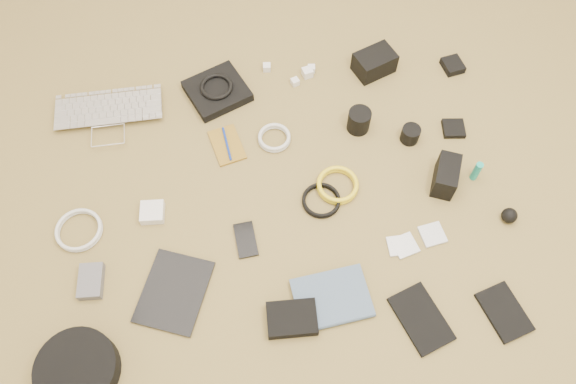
{
  "coord_description": "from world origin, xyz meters",
  "views": [
    {
      "loc": [
        -0.11,
        -0.83,
        1.59
      ],
      "look_at": [
        0.01,
        0.01,
        0.02
      ],
      "focal_mm": 35.0,
      "sensor_mm": 36.0,
      "label": 1
    }
  ],
  "objects": [
    {
      "name": "notebook_black_b",
      "position": [
        0.57,
        -0.46,
        0.01
      ],
      "size": [
        0.14,
        0.18,
        0.01
      ],
      "primitive_type": "cube",
      "rotation": [
        0.0,
        0.0,
        0.27
      ],
      "color": "black",
      "rests_on": "ground"
    },
    {
      "name": "charger_a",
      "position": [
        0.01,
        0.53,
        0.01
      ],
      "size": [
        0.03,
        0.03,
        0.03
      ],
      "primitive_type": "cube",
      "rotation": [
        0.0,
        0.0,
        -0.12
      ],
      "color": "silver",
      "rests_on": "ground"
    },
    {
      "name": "card_reader",
      "position": [
        0.61,
        0.18,
        0.01
      ],
      "size": [
        0.08,
        0.08,
        0.02
      ],
      "primitive_type": "cube",
      "rotation": [
        0.0,
        0.0,
        -0.13
      ],
      "color": "black",
      "rests_on": "ground"
    },
    {
      "name": "tablet",
      "position": [
        -0.36,
        -0.27,
        0.01
      ],
      "size": [
        0.25,
        0.28,
        0.01
      ],
      "primitive_type": "cube",
      "rotation": [
        0.0,
        0.0,
        -0.39
      ],
      "color": "black",
      "rests_on": "ground"
    },
    {
      "name": "battery_charger",
      "position": [
        -0.6,
        -0.2,
        0.01
      ],
      "size": [
        0.08,
        0.11,
        0.03
      ],
      "primitive_type": "cube",
      "rotation": [
        0.0,
        0.0,
        -0.07
      ],
      "color": "#545358",
      "rests_on": "ground"
    },
    {
      "name": "lens_pouch",
      "position": [
        0.68,
        0.45,
        0.01
      ],
      "size": [
        0.08,
        0.09,
        0.03
      ],
      "primitive_type": "cube",
      "rotation": [
        0.0,
        0.0,
        0.18
      ],
      "color": "black",
      "rests_on": "ground"
    },
    {
      "name": "air_blower",
      "position": [
        0.68,
        -0.17,
        0.02
      ],
      "size": [
        0.06,
        0.06,
        0.05
      ],
      "primitive_type": "sphere",
      "rotation": [
        0.0,
        0.0,
        0.28
      ],
      "color": "black",
      "rests_on": "ground"
    },
    {
      "name": "lens_a",
      "position": [
        0.29,
        0.23,
        0.04
      ],
      "size": [
        0.09,
        0.09,
        0.08
      ],
      "primitive_type": "cylinder",
      "rotation": [
        0.0,
        0.0,
        -0.22
      ],
      "color": "black",
      "rests_on": "ground"
    },
    {
      "name": "phone",
      "position": [
        -0.14,
        -0.13,
        0.0
      ],
      "size": [
        0.07,
        0.12,
        0.01
      ],
      "primitive_type": "cube",
      "rotation": [
        0.0,
        0.0,
        0.07
      ],
      "color": "black",
      "rests_on": "ground"
    },
    {
      "name": "notebook_olive",
      "position": [
        -0.17,
        0.22,
        0.0
      ],
      "size": [
        0.12,
        0.16,
        0.01
      ],
      "primitive_type": "cube",
      "rotation": [
        0.0,
        0.0,
        0.23
      ],
      "color": "olive",
      "rests_on": "ground"
    },
    {
      "name": "paperback",
      "position": [
        0.1,
        -0.43,
        0.01
      ],
      "size": [
        0.23,
        0.18,
        0.02
      ],
      "primitive_type": "imported",
      "rotation": [
        0.0,
        0.0,
        1.67
      ],
      "color": "#445973",
      "rests_on": "ground"
    },
    {
      "name": "power_brick",
      "position": [
        -0.42,
        -0.0,
        0.02
      ],
      "size": [
        0.08,
        0.08,
        0.03
      ],
      "primitive_type": "cube",
      "rotation": [
        0.0,
        0.0,
        -0.08
      ],
      "color": "silver",
      "rests_on": "ground"
    },
    {
      "name": "dslr_camera",
      "position": [
        0.39,
        0.48,
        0.04
      ],
      "size": [
        0.16,
        0.14,
        0.08
      ],
      "primitive_type": "cube",
      "rotation": [
        0.0,
        0.0,
        0.37
      ],
      "color": "black",
      "rests_on": "ground"
    },
    {
      "name": "laptop",
      "position": [
        -0.56,
        0.37,
        0.01
      ],
      "size": [
        0.37,
        0.26,
        0.03
      ],
      "primitive_type": "imported",
      "rotation": [
        0.0,
        0.0,
        0.0
      ],
      "color": "silver",
      "rests_on": "ground"
    },
    {
      "name": "cable_white_a",
      "position": [
        -0.0,
        0.22,
        0.01
      ],
      "size": [
        0.12,
        0.12,
        0.01
      ],
      "primitive_type": "torus",
      "rotation": [
        0.0,
        0.0,
        -0.09
      ],
      "color": "silver",
      "rests_on": "ground"
    },
    {
      "name": "flash",
      "position": [
        0.51,
        -0.02,
        0.05
      ],
      "size": [
        0.11,
        0.14,
        0.09
      ],
      "primitive_type": "cube",
      "rotation": [
        0.0,
        0.0,
        -0.42
      ],
      "color": "black",
      "rests_on": "ground"
    },
    {
      "name": "cable_yellow",
      "position": [
        0.17,
        0.01,
        0.01
      ],
      "size": [
        0.16,
        0.16,
        0.02
      ],
      "primitive_type": "torus",
      "rotation": [
        0.0,
        0.0,
        -0.16
      ],
      "color": "yellow",
      "rests_on": "ground"
    },
    {
      "name": "lens_cleaner",
      "position": [
        0.62,
        -0.01,
        0.04
      ],
      "size": [
        0.03,
        0.03,
        0.08
      ],
      "primitive_type": "cylinder",
      "rotation": [
        0.0,
        0.0,
        -0.35
      ],
      "color": "teal",
      "rests_on": "ground"
    },
    {
      "name": "pen_blue",
      "position": [
        -0.17,
        0.22,
        0.01
      ],
      "size": [
        0.02,
        0.13,
        0.01
      ],
      "primitive_type": "cylinder",
      "rotation": [
        1.57,
        0.0,
        0.11
      ],
      "color": "#122D97",
      "rests_on": "notebook_olive"
    },
    {
      "name": "filter_case_right",
      "position": [
        0.43,
        -0.19,
        0.0
      ],
      "size": [
        0.08,
        0.08,
        0.01
      ],
      "primitive_type": "cube",
      "rotation": [
        0.0,
        0.0,
        0.15
      ],
      "color": "silver",
      "rests_on": "ground"
    },
    {
      "name": "charger_b",
      "position": [
        0.1,
        0.45,
        0.01
      ],
      "size": [
        0.03,
        0.03,
        0.02
      ],
      "primitive_type": "cube",
      "rotation": [
        0.0,
        0.0,
        0.36
      ],
      "color": "silver",
      "rests_on": "ground"
    },
    {
      "name": "notebook_black_a",
      "position": [
        0.33,
        -0.45,
        0.01
      ],
      "size": [
        0.17,
        0.21,
        0.01
      ],
      "primitive_type": "cube",
      "rotation": [
        0.0,
        0.0,
        0.32
      ],
      "color": "black",
      "rests_on": "ground"
    },
    {
      "name": "charger_c",
      "position": [
        0.17,
        0.51,
        0.01
      ],
      "size": [
        0.03,
        0.03,
        0.02
      ],
      "primitive_type": "cube",
      "rotation": [
        0.0,
        0.0,
        -0.12
      ],
      "color": "silver",
      "rests_on": "ground"
    },
    {
      "name": "drive_case",
      "position": [
        -0.03,
        -0.4,
        0.02
      ],
      "size": [
        0.15,
        0.11,
        0.04
      ],
      "primitive_type": "cube",
      "rotation": [
        0.0,
        0.0,
        -0.05
      ],
      "color": "black",
      "rests_on": "ground"
    },
    {
      "name": "headphone_pouch",
      "position": [
        -0.18,
        0.45,
        0.02
      ],
      "size": [
        0.25,
        0.24,
        0.03
      ],
      "primitive_type": "cube",
      "rotation": [
        0.0,
        0.0,
        0.4
      ],
      "color": "black",
      "rests_on": "ground"
    },
    {
      "name": "lens_b",
      "position": [
        0.45,
        0.16,
        0.03
      ],
      "size": [
        0.08,
        0.08,
        0.06
      ],
      "primitive_type": "cylinder",
      "rotation": [
        0.0,
        0.0,
        0.24
      ],
      "color": "black",
      "rests_on": "ground"
    },
    {
      "name": "headphones",
      "position": [
        -0.18,
        0.45,
        0.04
      ],
      "size": [
        0.14,
        0.14,
        0.01
      ],
      "primitive_type": "torus",
      "rotation": [
        0.0,
        0.0,
        0.29
      ],
      "color": "black",
      "rests_on": "headphone_pouch"
    },
    {
      "name": "cable_black",
      "position": [
        0.11,
        -0.03,
        0.01
      ],
      "size": [
        0.15,
        0.15,
        0.01
      ],
      "primitive_type": "torus",
      "rotation": [
        0.0,
        0.0,
        -0.29
      ],
      "color": "black",
      "rests_on": "ground"
    },
    {
      "name": "filter_case_mid",
      "position": [
        0.34,
        -0.22,
        0.0
      ],
      "size": [
        0.08,
        0.08,
        0.01
      ],
      "primitive_type": "cube",
      "rotation": [
        0.0,
        0.0,
        0.25
      ],
      "color": "silver",
      "rests_on": "ground"
    },
    {
      "name": "charger_d",
      "position": [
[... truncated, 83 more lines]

